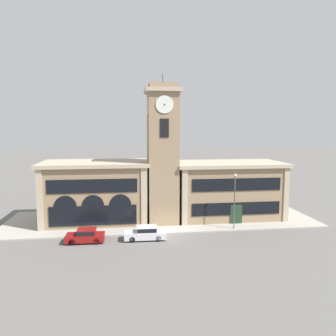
{
  "coord_description": "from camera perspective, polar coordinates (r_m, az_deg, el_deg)",
  "views": [
    {
      "loc": [
        -4.63,
        -36.08,
        12.08
      ],
      "look_at": [
        0.42,
        2.7,
        7.34
      ],
      "focal_mm": 35.0,
      "sensor_mm": 36.0,
      "label": 1
    }
  ],
  "objects": [
    {
      "name": "bollard",
      "position": [
        38.21,
        -2.76,
        -10.47
      ],
      "size": [
        0.18,
        0.18,
        1.06
      ],
      "color": "black",
      "rests_on": "sidewalk_kerb"
    },
    {
      "name": "clock_tower",
      "position": [
        41.02,
        -0.92,
        2.33
      ],
      "size": [
        4.4,
        4.4,
        18.67
      ],
      "color": "#937A5B",
      "rests_on": "ground_plane"
    },
    {
      "name": "street_lamp",
      "position": [
        39.67,
        11.54,
        -4.39
      ],
      "size": [
        0.36,
        0.36,
        6.61
      ],
      "color": "#4C4C51",
      "rests_on": "sidewalk_kerb"
    },
    {
      "name": "sidewalk_kerb",
      "position": [
        44.02,
        -1.11,
        -8.91
      ],
      "size": [
        40.05,
        12.02,
        0.15
      ],
      "color": "#A39E93",
      "rests_on": "ground_plane"
    },
    {
      "name": "town_hall_left_wing",
      "position": [
        43.36,
        -12.5,
        -4.05
      ],
      "size": [
        13.49,
        8.02,
        7.86
      ],
      "color": "#937A5B",
      "rests_on": "ground_plane"
    },
    {
      "name": "parked_car_near",
      "position": [
        36.64,
        -14.13,
        -11.31
      ],
      "size": [
        4.07,
        1.93,
        1.44
      ],
      "rotation": [
        0.0,
        0.0,
        3.12
      ],
      "color": "maroon",
      "rests_on": "ground_plane"
    },
    {
      "name": "town_hall_right_wing",
      "position": [
        45.34,
        10.34,
        -3.71
      ],
      "size": [
        14.57,
        8.02,
        7.56
      ],
      "color": "#937A5B",
      "rests_on": "ground_plane"
    },
    {
      "name": "parked_car_mid",
      "position": [
        36.43,
        -3.92,
        -11.19
      ],
      "size": [
        4.56,
        1.82,
        1.49
      ],
      "rotation": [
        0.0,
        0.0,
        3.12
      ],
      "color": "silver",
      "rests_on": "ground_plane"
    },
    {
      "name": "ground_plane",
      "position": [
        38.33,
        -0.11,
        -11.45
      ],
      "size": [
        300.0,
        300.0,
        0.0
      ],
      "primitive_type": "plane",
      "color": "#605E5B"
    }
  ]
}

